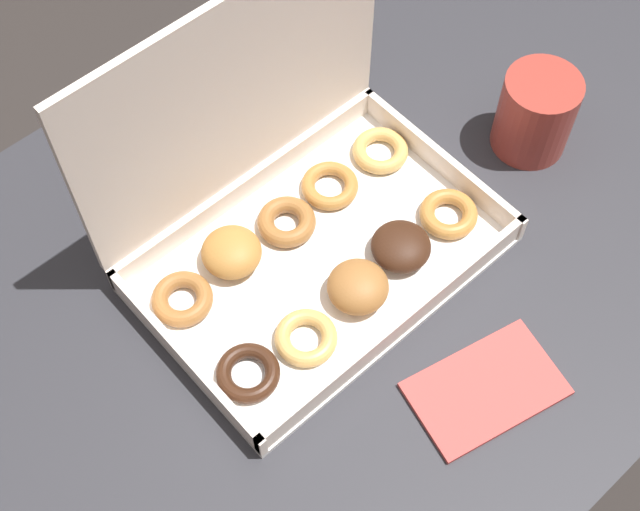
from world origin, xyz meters
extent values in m
plane|color=#2D2826|center=(0.00, 0.00, 0.00)|extent=(8.00, 8.00, 0.00)
cube|color=#2D2D33|center=(0.00, 0.00, 0.72)|extent=(1.15, 0.71, 0.03)
cylinder|color=#2D2D33|center=(0.53, 0.31, 0.35)|extent=(0.06, 0.06, 0.70)
cube|color=white|center=(-0.01, 0.00, 0.73)|extent=(0.36, 0.24, 0.01)
cube|color=silver|center=(-0.01, -0.11, 0.75)|extent=(0.36, 0.01, 0.03)
cube|color=silver|center=(-0.01, 0.12, 0.75)|extent=(0.36, 0.01, 0.03)
cube|color=silver|center=(-0.19, 0.00, 0.75)|extent=(0.01, 0.24, 0.03)
cube|color=silver|center=(0.17, 0.00, 0.75)|extent=(0.01, 0.24, 0.03)
cube|color=silver|center=(-0.01, 0.13, 0.89)|extent=(0.36, 0.01, 0.24)
torus|color=#381E11|center=(-0.15, -0.05, 0.74)|extent=(0.06, 0.06, 0.02)
torus|color=tan|center=(-0.08, -0.06, 0.74)|extent=(0.06, 0.06, 0.02)
ellipsoid|color=#9E6633|center=(-0.01, -0.05, 0.75)|extent=(0.06, 0.06, 0.04)
ellipsoid|color=#381E11|center=(0.06, -0.05, 0.75)|extent=(0.06, 0.06, 0.03)
torus|color=#B77A38|center=(0.13, -0.05, 0.74)|extent=(0.06, 0.06, 0.02)
torus|color=#9E6633|center=(-0.15, 0.06, 0.75)|extent=(0.06, 0.06, 0.02)
ellipsoid|color=#B77A38|center=(-0.08, 0.06, 0.75)|extent=(0.06, 0.06, 0.04)
torus|color=#9E6633|center=(-0.01, 0.06, 0.75)|extent=(0.06, 0.06, 0.02)
torus|color=#B77A38|center=(0.06, 0.06, 0.74)|extent=(0.06, 0.06, 0.02)
torus|color=tan|center=(0.13, 0.06, 0.74)|extent=(0.06, 0.06, 0.02)
cylinder|color=#A3382D|center=(0.28, -0.04, 0.78)|extent=(0.08, 0.08, 0.10)
cylinder|color=black|center=(0.28, -0.04, 0.82)|extent=(0.07, 0.07, 0.01)
cube|color=#CC4C47|center=(0.02, -0.21, 0.73)|extent=(0.16, 0.12, 0.01)
camera|label=1|loc=(-0.32, -0.35, 1.54)|focal=50.00mm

